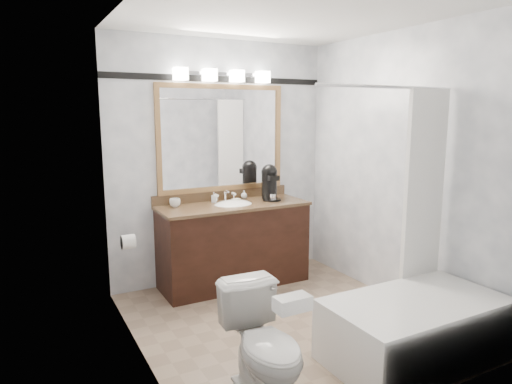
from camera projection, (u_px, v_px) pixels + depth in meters
room at (287, 178)px, 3.67m from camera, size 2.42×2.62×2.52m
vanity at (234, 243)px, 4.69m from camera, size 1.53×0.58×0.97m
mirror at (222, 138)px, 4.74m from camera, size 1.40×0.04×1.10m
vanity_light_bar at (223, 75)px, 4.58m from camera, size 1.02×0.14×0.12m
accent_stripe at (221, 79)px, 4.64m from camera, size 2.40×0.01×0.06m
bathtub at (415, 320)px, 3.31m from camera, size 1.30×0.75×1.96m
tp_roll at (128, 242)px, 3.81m from camera, size 0.11×0.12×0.12m
toilet at (265, 345)px, 2.81m from camera, size 0.43×0.71×0.70m
tissue_box at (292, 303)px, 2.48m from camera, size 0.20×0.11×0.08m
coffee_maker at (270, 182)px, 4.81m from camera, size 0.20×0.25×0.38m
cup_left at (175, 203)px, 4.47m from camera, size 0.11×0.11×0.08m
soap_bottle_a at (214, 197)px, 4.69m from camera, size 0.06×0.06×0.11m
soap_bottle_b at (244, 194)px, 4.91m from camera, size 0.08×0.08×0.09m
soap_bar at (236, 200)px, 4.76m from camera, size 0.09×0.07×0.03m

